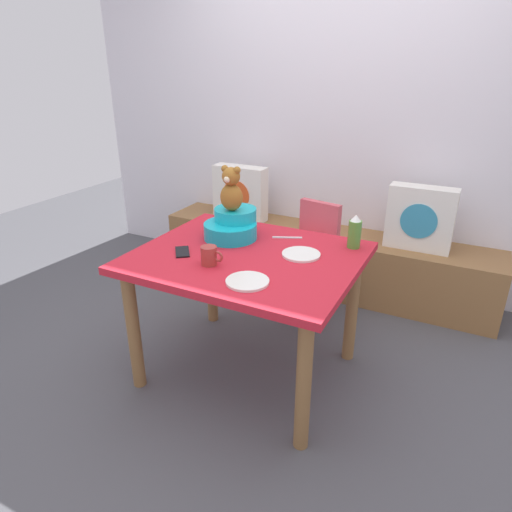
% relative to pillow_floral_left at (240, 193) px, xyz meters
% --- Properties ---
extents(ground_plane, '(8.00, 8.00, 0.00)m').
position_rel_pillow_floral_left_xyz_m(ground_plane, '(0.71, -1.21, -0.68)').
color(ground_plane, '#4C4C51').
extents(back_wall, '(4.40, 0.10, 2.60)m').
position_rel_pillow_floral_left_xyz_m(back_wall, '(0.71, 0.29, 0.62)').
color(back_wall, silver).
rests_on(back_wall, ground_plane).
extents(window_bench, '(2.60, 0.44, 0.46)m').
position_rel_pillow_floral_left_xyz_m(window_bench, '(0.71, 0.02, -0.45)').
color(window_bench, olive).
rests_on(window_bench, ground_plane).
extents(pillow_floral_left, '(0.44, 0.15, 0.44)m').
position_rel_pillow_floral_left_xyz_m(pillow_floral_left, '(0.00, 0.00, 0.00)').
color(pillow_floral_left, white).
rests_on(pillow_floral_left, window_bench).
extents(pillow_floral_right, '(0.44, 0.15, 0.44)m').
position_rel_pillow_floral_left_xyz_m(pillow_floral_right, '(1.40, 0.00, 0.00)').
color(pillow_floral_right, white).
rests_on(pillow_floral_right, window_bench).
extents(dining_table, '(1.15, 0.95, 0.74)m').
position_rel_pillow_floral_left_xyz_m(dining_table, '(0.71, -1.21, -0.05)').
color(dining_table, red).
rests_on(dining_table, ground_plane).
extents(highchair, '(0.38, 0.50, 0.79)m').
position_rel_pillow_floral_left_xyz_m(highchair, '(0.76, -0.42, -0.16)').
color(highchair, '#D84C59').
rests_on(highchair, ground_plane).
extents(infant_seat_teal, '(0.30, 0.33, 0.16)m').
position_rel_pillow_floral_left_xyz_m(infant_seat_teal, '(0.52, -1.03, 0.13)').
color(infant_seat_teal, '#14AFC1').
rests_on(infant_seat_teal, dining_table).
extents(teddy_bear, '(0.13, 0.12, 0.25)m').
position_rel_pillow_floral_left_xyz_m(teddy_bear, '(0.52, -1.03, 0.34)').
color(teddy_bear, '#945E23').
rests_on(teddy_bear, infant_seat_teal).
extents(ketchup_bottle, '(0.07, 0.07, 0.18)m').
position_rel_pillow_floral_left_xyz_m(ketchup_bottle, '(1.17, -0.86, 0.15)').
color(ketchup_bottle, '#4C8C33').
rests_on(ketchup_bottle, dining_table).
extents(coffee_mug, '(0.12, 0.08, 0.09)m').
position_rel_pillow_floral_left_xyz_m(coffee_mug, '(0.60, -1.41, 0.11)').
color(coffee_mug, '#9E332D').
rests_on(coffee_mug, dining_table).
extents(dinner_plate_near, '(0.20, 0.20, 0.01)m').
position_rel_pillow_floral_left_xyz_m(dinner_plate_near, '(0.96, -1.09, 0.07)').
color(dinner_plate_near, white).
rests_on(dinner_plate_near, dining_table).
extents(dinner_plate_far, '(0.20, 0.20, 0.01)m').
position_rel_pillow_floral_left_xyz_m(dinner_plate_far, '(0.86, -1.50, 0.07)').
color(dinner_plate_far, white).
rests_on(dinner_plate_far, dining_table).
extents(cell_phone, '(0.14, 0.16, 0.01)m').
position_rel_pillow_floral_left_xyz_m(cell_phone, '(0.39, -1.34, 0.06)').
color(cell_phone, black).
rests_on(cell_phone, dining_table).
extents(table_fork, '(0.16, 0.08, 0.01)m').
position_rel_pillow_floral_left_xyz_m(table_fork, '(0.80, -0.90, 0.06)').
color(table_fork, silver).
rests_on(table_fork, dining_table).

